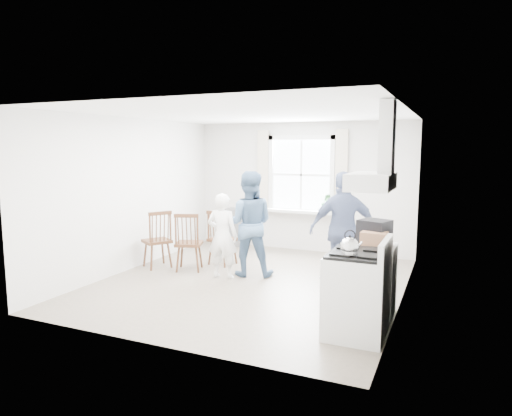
{
  "coord_description": "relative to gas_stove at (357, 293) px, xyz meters",
  "views": [
    {
      "loc": [
        2.84,
        -6.33,
        2.11
      ],
      "look_at": [
        -0.01,
        0.2,
        1.15
      ],
      "focal_mm": 32.0,
      "sensor_mm": 36.0,
      "label": 1
    }
  ],
  "objects": [
    {
      "name": "room_shell",
      "position": [
        -1.91,
        1.35,
        0.82
      ],
      "size": [
        4.62,
        5.12,
        2.64
      ],
      "color": "#796C5D",
      "rests_on": "ground"
    },
    {
      "name": "window_assembly",
      "position": [
        -1.91,
        3.8,
        0.98
      ],
      "size": [
        1.88,
        0.24,
        1.7
      ],
      "color": "white",
      "rests_on": "room_shell"
    },
    {
      "name": "range_hood",
      "position": [
        0.16,
        -0.0,
        1.42
      ],
      "size": [
        0.45,
        0.76,
        0.94
      ],
      "color": "silver",
      "rests_on": "room_shell"
    },
    {
      "name": "shelf_unit",
      "position": [
        -3.31,
        3.68,
        -0.08
      ],
      "size": [
        0.4,
        0.3,
        0.8
      ],
      "primitive_type": "cube",
      "color": "slate",
      "rests_on": "ground"
    },
    {
      "name": "gas_stove",
      "position": [
        0.0,
        0.0,
        0.0
      ],
      "size": [
        0.68,
        0.76,
        1.12
      ],
      "color": "silver",
      "rests_on": "ground"
    },
    {
      "name": "kettle",
      "position": [
        -0.06,
        -0.18,
        0.56
      ],
      "size": [
        0.2,
        0.2,
        0.28
      ],
      "color": "silver",
      "rests_on": "gas_stove"
    },
    {
      "name": "low_cabinet",
      "position": [
        0.07,
        0.7,
        -0.03
      ],
      "size": [
        0.5,
        0.55,
        0.9
      ],
      "primitive_type": "cube",
      "color": "silver",
      "rests_on": "ground"
    },
    {
      "name": "stereo_stack",
      "position": [
        0.05,
        0.72,
        0.57
      ],
      "size": [
        0.43,
        0.41,
        0.31
      ],
      "color": "black",
      "rests_on": "low_cabinet"
    },
    {
      "name": "cardboard_box",
      "position": [
        0.08,
        0.54,
        0.51
      ],
      "size": [
        0.31,
        0.23,
        0.19
      ],
      "primitive_type": "cube",
      "rotation": [
        0.0,
        0.0,
        -0.05
      ],
      "color": "#A06E4D",
      "rests_on": "low_cabinet"
    },
    {
      "name": "windsor_chair_a",
      "position": [
        -3.15,
        1.49,
        0.13
      ],
      "size": [
        0.55,
        0.54,
        1.01
      ],
      "color": "#432615",
      "rests_on": "ground"
    },
    {
      "name": "windsor_chair_b",
      "position": [
        -2.87,
        2.06,
        0.12
      ],
      "size": [
        0.49,
        0.48,
        1.0
      ],
      "color": "#432615",
      "rests_on": "ground"
    },
    {
      "name": "windsor_chair_c",
      "position": [
        -3.72,
        1.47,
        0.14
      ],
      "size": [
        0.59,
        0.59,
        1.02
      ],
      "color": "#432615",
      "rests_on": "ground"
    },
    {
      "name": "person_left",
      "position": [
        -2.44,
        1.4,
        0.21
      ],
      "size": [
        0.56,
        0.56,
        1.38
      ],
      "primitive_type": "imported",
      "rotation": [
        0.0,
        0.0,
        3.25
      ],
      "color": "white",
      "rests_on": "ground"
    },
    {
      "name": "person_mid",
      "position": [
        -2.12,
        1.72,
        0.38
      ],
      "size": [
        1.06,
        1.06,
        1.72
      ],
      "primitive_type": "imported",
      "rotation": [
        0.0,
        0.0,
        3.47
      ],
      "color": "#496688",
      "rests_on": "ground"
    },
    {
      "name": "person_right",
      "position": [
        -0.56,
        1.74,
        0.39
      ],
      "size": [
        1.36,
        1.36,
        1.75
      ],
      "primitive_type": "imported",
      "rotation": [
        0.0,
        0.0,
        3.57
      ],
      "color": "navy",
      "rests_on": "ground"
    },
    {
      "name": "potted_plant",
      "position": [
        -1.37,
        3.71,
        0.54
      ],
      "size": [
        0.25,
        0.25,
        0.35
      ],
      "primitive_type": "imported",
      "rotation": [
        0.0,
        0.0,
        0.41
      ],
      "color": "#32713A",
      "rests_on": "window_assembly"
    }
  ]
}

